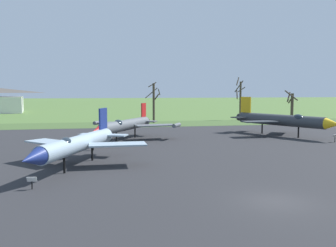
# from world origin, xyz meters

# --- Properties ---
(ground_plane) EXTENTS (600.00, 600.00, 0.00)m
(ground_plane) POSITION_xyz_m (0.00, 0.00, 0.00)
(ground_plane) COLOR #4C6B33
(asphalt_apron) EXTENTS (85.08, 55.06, 0.05)m
(asphalt_apron) POSITION_xyz_m (0.00, 16.52, 0.03)
(asphalt_apron) COLOR #28282B
(asphalt_apron) RESTS_ON ground
(grass_verge_strip) EXTENTS (145.08, 12.00, 0.06)m
(grass_verge_strip) POSITION_xyz_m (0.00, 50.04, 0.03)
(grass_verge_strip) COLOR #3F5A2C
(grass_verge_strip) RESTS_ON ground
(jet_fighter_front_left) EXTENTS (10.54, 14.19, 4.73)m
(jet_fighter_front_left) POSITION_xyz_m (-11.73, 11.90, 2.03)
(jet_fighter_front_left) COLOR #8EA3B2
(jet_fighter_front_left) RESTS_ON ground
(info_placard_front_left) EXTENTS (0.65, 0.26, 0.89)m
(info_placard_front_left) POSITION_xyz_m (-14.27, 5.41, 0.57)
(info_placard_front_left) COLOR black
(info_placard_front_left) RESTS_ON ground
(jet_fighter_rear_center) EXTENTS (12.08, 13.88, 4.66)m
(jet_fighter_rear_center) POSITION_xyz_m (-6.49, 27.96, 2.03)
(jet_fighter_rear_center) COLOR #565B60
(jet_fighter_rear_center) RESTS_ON ground
(info_placard_rear_center) EXTENTS (0.58, 0.29, 0.94)m
(info_placard_rear_center) POSITION_xyz_m (-10.48, 20.57, 0.60)
(info_placard_rear_center) COLOR black
(info_placard_rear_center) RESTS_ON ground
(jet_fighter_rear_left) EXTENTS (10.30, 15.52, 5.47)m
(jet_fighter_rear_left) POSITION_xyz_m (15.56, 28.28, 2.32)
(jet_fighter_rear_left) COLOR #33383D
(jet_fighter_rear_left) RESTS_ON ground
(info_placard_rear_left) EXTENTS (0.56, 0.38, 1.04)m
(info_placard_rear_left) POSITION_xyz_m (18.89, 21.13, 0.66)
(info_placard_rear_left) COLOR black
(info_placard_rear_left) RESTS_ON ground
(bare_tree_far_left) EXTENTS (3.06, 3.05, 8.14)m
(bare_tree_far_left) POSITION_xyz_m (1.10, 52.86, 4.29)
(bare_tree_far_left) COLOR #42382D
(bare_tree_far_left) RESTS_ON ground
(bare_tree_left_of_center) EXTENTS (2.33, 1.82, 9.38)m
(bare_tree_left_of_center) POSITION_xyz_m (21.04, 57.37, 4.85)
(bare_tree_left_of_center) COLOR #42382D
(bare_tree_left_of_center) RESTS_ON ground
(bare_tree_center) EXTENTS (2.50, 3.23, 6.54)m
(bare_tree_center) POSITION_xyz_m (30.18, 51.44, 3.39)
(bare_tree_center) COLOR #42382D
(bare_tree_center) RESTS_ON ground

